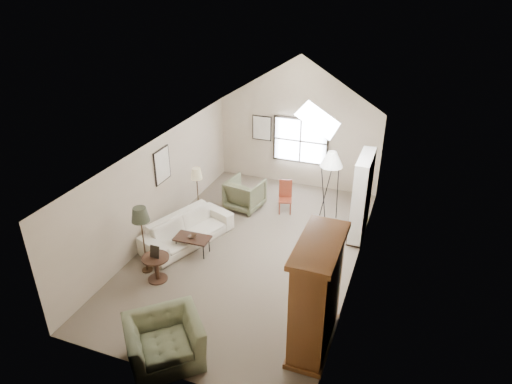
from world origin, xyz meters
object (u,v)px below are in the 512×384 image
(armchair_near, at_px, (164,341))
(side_chair, at_px, (285,197))
(armoire, at_px, (316,295))
(armchair_far, at_px, (245,194))
(side_table, at_px, (157,268))
(coffee_table, at_px, (193,245))
(sofa, at_px, (187,230))

(armchair_near, xyz_separation_m, side_chair, (0.39, 5.79, 0.05))
(armoire, xyz_separation_m, armchair_far, (-3.10, 4.35, -0.67))
(side_table, distance_m, side_chair, 4.26)
(armchair_far, relative_size, side_table, 1.59)
(coffee_table, xyz_separation_m, side_table, (-0.25, -1.21, 0.08))
(sofa, distance_m, side_chair, 2.93)
(armoire, distance_m, coffee_table, 3.98)
(side_table, bearing_deg, armchair_far, 81.11)
(armchair_far, xyz_separation_m, coffee_table, (-0.33, -2.54, -0.22))
(armchair_far, distance_m, side_chair, 1.16)
(armchair_far, xyz_separation_m, side_table, (-0.59, -3.74, -0.13))
(armoire, relative_size, armchair_near, 1.72)
(side_chair, bearing_deg, side_table, -130.86)
(armchair_far, distance_m, coffee_table, 2.57)
(armchair_near, height_order, coffee_table, armchair_near)
(armchair_near, xyz_separation_m, side_table, (-1.34, 1.90, -0.12))
(sofa, relative_size, coffee_table, 2.82)
(armoire, height_order, sofa, armoire)
(armchair_near, bearing_deg, coffee_table, 67.56)
(armoire, bearing_deg, side_table, 170.72)
(side_table, bearing_deg, armchair_near, -54.86)
(side_table, bearing_deg, armoire, -9.28)
(coffee_table, height_order, side_table, side_table)
(armchair_far, height_order, coffee_table, armchair_far)
(side_chair, bearing_deg, armchair_near, -110.74)
(side_chair, bearing_deg, armoire, -83.40)
(armoire, bearing_deg, armchair_near, -150.97)
(armchair_far, bearing_deg, coffee_table, 91.85)
(sofa, bearing_deg, armchair_near, -137.00)
(coffee_table, bearing_deg, side_chair, 61.13)
(armoire, relative_size, side_table, 3.67)
(coffee_table, distance_m, side_chair, 3.08)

